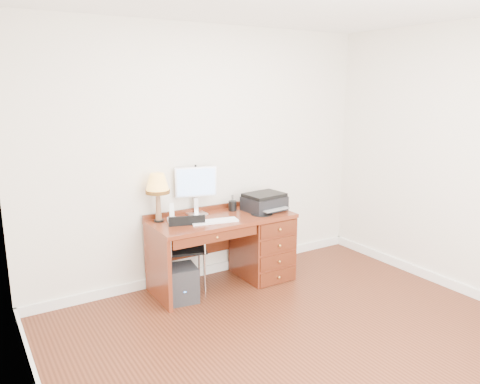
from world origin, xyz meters
TOP-DOWN VIEW (x-y plane):
  - ground at (0.00, 0.00)m, footprint 4.00×4.00m
  - room_shell at (0.00, 0.63)m, footprint 4.00×4.00m
  - desk at (0.32, 1.40)m, footprint 1.50×0.67m
  - monitor at (-0.18, 1.65)m, footprint 0.44×0.19m
  - keyboard at (-0.16, 1.28)m, footprint 0.49×0.22m
  - mouse_pad at (0.41, 1.27)m, footprint 0.23×0.23m
  - printer at (0.53, 1.40)m, footprint 0.46×0.37m
  - leg_lamp at (-0.62, 1.59)m, footprint 0.24×0.24m
  - phone at (-0.51, 1.51)m, footprint 0.11×0.11m
  - pen_cup at (0.22, 1.56)m, footprint 0.09×0.09m
  - chair at (-0.38, 1.44)m, footprint 0.49×0.50m
  - equipment_box at (-0.54, 1.29)m, footprint 0.35×0.35m

SIDE VIEW (x-z plane):
  - ground at x=0.00m, z-range 0.00..0.00m
  - room_shell at x=0.00m, z-range -1.95..2.05m
  - equipment_box at x=-0.54m, z-range 0.00..0.35m
  - desk at x=0.32m, z-range 0.04..0.79m
  - chair at x=-0.38m, z-range 0.09..0.93m
  - keyboard at x=-0.16m, z-range 0.75..0.77m
  - mouse_pad at x=0.41m, z-range 0.74..0.79m
  - pen_cup at x=0.22m, z-range 0.75..0.86m
  - phone at x=-0.51m, z-range 0.71..0.90m
  - printer at x=0.53m, z-range 0.75..0.94m
  - monitor at x=-0.18m, z-range 0.82..1.32m
  - leg_lamp at x=-0.62m, z-range 0.86..1.35m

